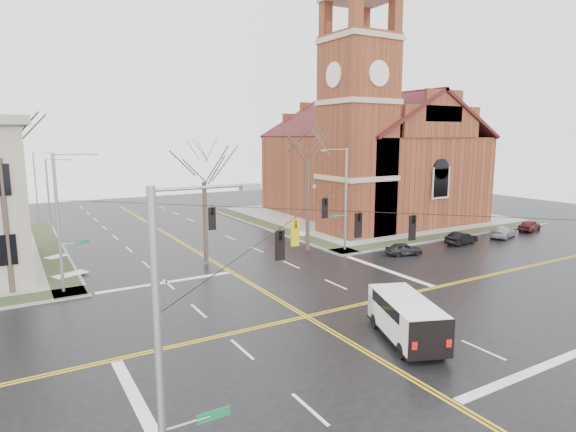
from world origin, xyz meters
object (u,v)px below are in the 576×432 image
streetlight_north_a (50,198)px  tree_nw_near (204,176)px  signal_pole_sw (167,364)px  streetlight_north_b (37,181)px  cargo_van (405,315)px  parked_car_d (530,225)px  parked_car_b (461,238)px  parked_car_a (404,249)px  signal_pole_nw (61,219)px  parked_car_c (503,232)px  tree_ne (308,152)px  church (367,150)px  signal_pole_ne (344,196)px

streetlight_north_a → tree_nw_near: tree_nw_near is taller
signal_pole_sw → streetlight_north_b: bearing=89.4°
cargo_van → streetlight_north_b: bearing=125.4°
parked_car_d → parked_car_b: bearing=78.3°
cargo_van → parked_car_a: size_ratio=1.89×
parked_car_b → parked_car_a: bearing=87.1°
signal_pole_nw → tree_nw_near: size_ratio=0.93×
streetlight_north_a → tree_nw_near: bearing=-54.5°
parked_car_c → parked_car_d: bearing=-100.1°
signal_pole_nw → parked_car_c: signal_pole_nw is taller
signal_pole_sw → tree_ne: (19.78, 24.46, 3.84)m
church → signal_pole_ne: church is taller
signal_pole_nw → cargo_van: size_ratio=1.50×
signal_pole_ne → tree_ne: size_ratio=0.74×
tree_nw_near → church: bearing=23.0°
signal_pole_ne → parked_car_d: signal_pole_ne is taller
church → cargo_van: 37.83m
parked_car_d → signal_pole_ne: bearing=68.3°
parked_car_d → signal_pole_nw: bearing=71.7°
signal_pole_nw → signal_pole_sw: size_ratio=1.00×
signal_pole_ne → parked_car_b: 12.67m
parked_car_c → tree_nw_near: (-29.55, 5.94, 6.46)m
streetlight_north_a → parked_car_d: (44.97, -19.33, -3.85)m
tree_nw_near → streetlight_north_b: bearing=106.4°
parked_car_b → tree_nw_near: bearing=70.7°
church → tree_ne: size_ratio=2.26×
parked_car_b → tree_nw_near: (-23.37, 5.92, 6.45)m
church → parked_car_c: (4.13, -16.75, -7.85)m
signal_pole_sw → streetlight_north_a: 39.51m
signal_pole_ne → parked_car_d: 23.57m
church → signal_pole_ne: 19.22m
parked_car_a → tree_nw_near: bearing=84.3°
streetlight_north_b → cargo_van: bearing=-75.9°
parked_car_a → parked_car_b: bearing=-71.9°
signal_pole_ne → parked_car_a: (3.70, -3.73, -4.41)m
signal_pole_nw → parked_car_b: 34.48m
parked_car_a → tree_ne: tree_ne is taller
signal_pole_ne → parked_car_c: signal_pole_ne is taller
parked_car_c → church: bearing=-3.0°
signal_pole_nw → parked_car_d: 45.93m
tree_nw_near → parked_car_b: bearing=-14.2°
streetlight_north_a → tree_nw_near: 17.41m
church → streetlight_north_b: bearing=146.8°
signal_pole_ne → streetlight_north_a: bearing=143.1°
parked_car_b → parked_car_c: bearing=-95.4°
signal_pole_ne → signal_pole_nw: same height
signal_pole_ne → tree_ne: (-2.87, 1.46, 3.84)m
signal_pole_ne → parked_car_a: 6.86m
signal_pole_nw → tree_nw_near: (10.66, 2.48, 2.09)m
signal_pole_ne → parked_car_b: size_ratio=2.51×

